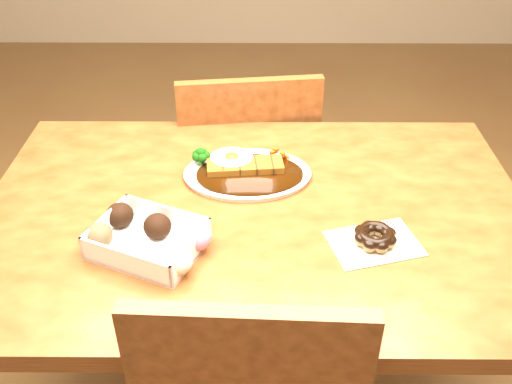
{
  "coord_description": "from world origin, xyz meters",
  "views": [
    {
      "loc": [
        0.01,
        -1.0,
        1.5
      ],
      "look_at": [
        0.0,
        -0.02,
        0.81
      ],
      "focal_mm": 40.0,
      "sensor_mm": 36.0,
      "label": 1
    }
  ],
  "objects_px": {
    "chair_far": "(246,177)",
    "pon_de_ring": "(375,237)",
    "katsu_curry_plate": "(245,171)",
    "donut_box": "(148,238)",
    "table": "(255,244)"
  },
  "relations": [
    {
      "from": "chair_far",
      "to": "pon_de_ring",
      "type": "distance_m",
      "value": 0.76
    },
    {
      "from": "katsu_curry_plate",
      "to": "donut_box",
      "type": "bearing_deg",
      "value": -125.0
    },
    {
      "from": "pon_de_ring",
      "to": "chair_far",
      "type": "bearing_deg",
      "value": 112.86
    },
    {
      "from": "table",
      "to": "pon_de_ring",
      "type": "xyz_separation_m",
      "value": [
        0.24,
        -0.12,
        0.12
      ]
    },
    {
      "from": "donut_box",
      "to": "pon_de_ring",
      "type": "height_order",
      "value": "donut_box"
    },
    {
      "from": "chair_far",
      "to": "katsu_curry_plate",
      "type": "height_order",
      "value": "chair_far"
    },
    {
      "from": "katsu_curry_plate",
      "to": "donut_box",
      "type": "xyz_separation_m",
      "value": [
        -0.19,
        -0.27,
        0.01
      ]
    },
    {
      "from": "table",
      "to": "chair_far",
      "type": "distance_m",
      "value": 0.56
    },
    {
      "from": "chair_far",
      "to": "pon_de_ring",
      "type": "relative_size",
      "value": 4.28
    },
    {
      "from": "table",
      "to": "donut_box",
      "type": "relative_size",
      "value": 4.79
    },
    {
      "from": "chair_far",
      "to": "katsu_curry_plate",
      "type": "distance_m",
      "value": 0.5
    },
    {
      "from": "donut_box",
      "to": "table",
      "type": "bearing_deg",
      "value": 32.57
    },
    {
      "from": "table",
      "to": "katsu_curry_plate",
      "type": "height_order",
      "value": "katsu_curry_plate"
    },
    {
      "from": "donut_box",
      "to": "pon_de_ring",
      "type": "bearing_deg",
      "value": 2.49
    },
    {
      "from": "table",
      "to": "pon_de_ring",
      "type": "bearing_deg",
      "value": -25.52
    }
  ]
}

